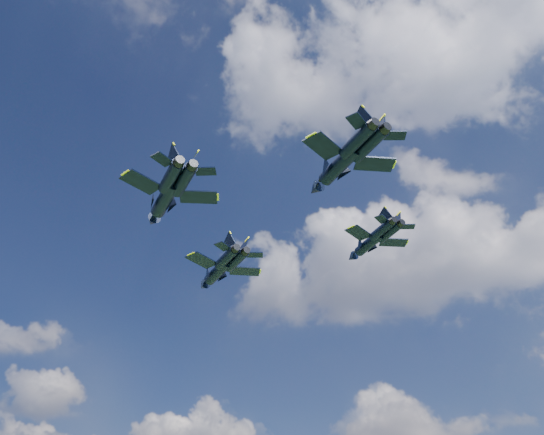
{
  "coord_description": "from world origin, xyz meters",
  "views": [
    {
      "loc": [
        30.3,
        -69.2,
        17.15
      ],
      "look_at": [
        1.07,
        -1.82,
        64.75
      ],
      "focal_mm": 40.0,
      "sensor_mm": 36.0,
      "label": 1
    }
  ],
  "objects_px": {
    "jet_right": "(368,244)",
    "jet_slot": "(337,166)",
    "jet_left": "(164,200)",
    "jet_lead": "(217,272)"
  },
  "relations": [
    {
      "from": "jet_lead",
      "to": "jet_left",
      "type": "height_order",
      "value": "jet_left"
    },
    {
      "from": "jet_right",
      "to": "jet_slot",
      "type": "height_order",
      "value": "jet_right"
    },
    {
      "from": "jet_right",
      "to": "jet_left",
      "type": "bearing_deg",
      "value": 177.64
    },
    {
      "from": "jet_left",
      "to": "jet_right",
      "type": "height_order",
      "value": "jet_right"
    },
    {
      "from": "jet_right",
      "to": "jet_lead",
      "type": "bearing_deg",
      "value": 140.18
    },
    {
      "from": "jet_lead",
      "to": "jet_right",
      "type": "bearing_deg",
      "value": -42.18
    },
    {
      "from": "jet_lead",
      "to": "jet_slot",
      "type": "relative_size",
      "value": 1.01
    },
    {
      "from": "jet_lead",
      "to": "jet_left",
      "type": "xyz_separation_m",
      "value": [
        2.26,
        -20.04,
        1.18
      ]
    },
    {
      "from": "jet_lead",
      "to": "jet_left",
      "type": "distance_m",
      "value": 20.2
    },
    {
      "from": "jet_left",
      "to": "jet_slot",
      "type": "bearing_deg",
      "value": -45.38
    }
  ]
}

